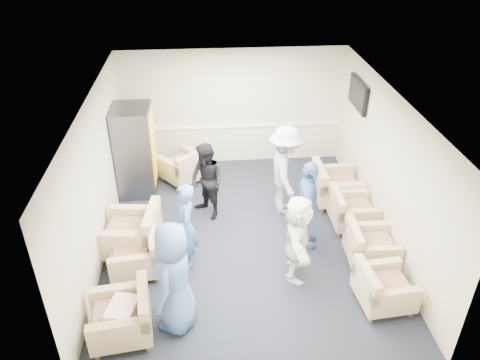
{
  "coord_description": "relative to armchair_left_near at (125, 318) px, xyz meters",
  "views": [
    {
      "loc": [
        -0.65,
        -6.87,
        5.4
      ],
      "look_at": [
        -0.07,
        0.2,
        1.12
      ],
      "focal_mm": 35.0,
      "sensor_mm": 36.0,
      "label": 1
    }
  ],
  "objects": [
    {
      "name": "ceiling",
      "position": [
        1.89,
        2.11,
        2.36
      ],
      "size": [
        6.0,
        6.0,
        0.0
      ],
      "primitive_type": "plane",
      "rotation": [
        3.14,
        0.0,
        0.0
      ],
      "color": "silver",
      "rests_on": "back_wall"
    },
    {
      "name": "vending_machine",
      "position": [
        -0.2,
        3.96,
        0.61
      ],
      "size": [
        0.77,
        0.9,
        1.89
      ],
      "color": "#53525B",
      "rests_on": "floor"
    },
    {
      "name": "person_mid_left",
      "position": [
        0.86,
        1.48,
        0.44
      ],
      "size": [
        0.43,
        0.6,
        1.55
      ],
      "primitive_type": "imported",
      "rotation": [
        0.0,
        0.0,
        -1.47
      ],
      "color": "#4466A3",
      "rests_on": "floor"
    },
    {
      "name": "person_front_left",
      "position": [
        0.73,
        0.16,
        0.55
      ],
      "size": [
        0.81,
        1.0,
        1.76
      ],
      "primitive_type": "imported",
      "rotation": [
        0.0,
        0.0,
        -1.9
      ],
      "color": "#4466A3",
      "rests_on": "floor"
    },
    {
      "name": "person_front_right",
      "position": [
        2.65,
        1.05,
        0.42
      ],
      "size": [
        0.77,
        1.48,
        1.52
      ],
      "primitive_type": "imported",
      "rotation": [
        0.0,
        0.0,
        1.33
      ],
      "color": "white",
      "rests_on": "floor"
    },
    {
      "name": "armchair_right_near",
      "position": [
        3.81,
        0.28,
        -0.03
      ],
      "size": [
        0.85,
        0.85,
        0.62
      ],
      "rotation": [
        0.0,
        0.0,
        1.66
      ],
      "color": "tan",
      "rests_on": "floor"
    },
    {
      "name": "person_back_right",
      "position": [
        2.75,
        2.92,
        0.58
      ],
      "size": [
        0.7,
        1.2,
        1.83
      ],
      "primitive_type": "imported",
      "rotation": [
        0.0,
        0.0,
        1.59
      ],
      "color": "beige",
      "rests_on": "floor"
    },
    {
      "name": "person_back_left",
      "position": [
        1.23,
        2.88,
        0.44
      ],
      "size": [
        0.92,
        0.95,
        1.54
      ],
      "primitive_type": "imported",
      "rotation": [
        0.0,
        0.0,
        -0.94
      ],
      "color": "black",
      "rests_on": "floor"
    },
    {
      "name": "armchair_right_midfar",
      "position": [
        3.92,
        2.31,
        -0.02
      ],
      "size": [
        0.8,
        0.8,
        0.64
      ],
      "rotation": [
        0.0,
        0.0,
        1.57
      ],
      "color": "tan",
      "rests_on": "floor"
    },
    {
      "name": "armchair_left_near",
      "position": [
        0.0,
        0.0,
        0.0
      ],
      "size": [
        0.94,
        0.94,
        0.67
      ],
      "rotation": [
        0.0,
        0.0,
        -1.44
      ],
      "color": "tan",
      "rests_on": "floor"
    },
    {
      "name": "right_wall",
      "position": [
        4.39,
        2.11,
        1.01
      ],
      "size": [
        0.02,
        6.0,
        2.7
      ],
      "primitive_type": "cube",
      "color": "beige",
      "rests_on": "floor"
    },
    {
      "name": "floor",
      "position": [
        1.89,
        2.11,
        -0.34
      ],
      "size": [
        6.0,
        6.0,
        0.0
      ],
      "primitive_type": "plane",
      "color": "black",
      "rests_on": "ground"
    },
    {
      "name": "backpack",
      "position": [
        0.46,
        1.61,
        -0.08
      ],
      "size": [
        0.32,
        0.24,
        0.5
      ],
      "rotation": [
        0.0,
        0.0,
        -0.12
      ],
      "color": "black",
      "rests_on": "floor"
    },
    {
      "name": "front_wall",
      "position": [
        1.89,
        -0.89,
        1.01
      ],
      "size": [
        5.0,
        0.02,
        2.7
      ],
      "primitive_type": "cube",
      "color": "beige",
      "rests_on": "floor"
    },
    {
      "name": "armchair_right_far",
      "position": [
        3.81,
        3.16,
        0.02
      ],
      "size": [
        0.9,
        0.9,
        0.71
      ],
      "rotation": [
        0.0,
        0.0,
        1.58
      ],
      "color": "tan",
      "rests_on": "floor"
    },
    {
      "name": "pillow",
      "position": [
        -0.01,
        -0.01,
        0.18
      ],
      "size": [
        0.47,
        0.56,
        0.14
      ],
      "primitive_type": "cube",
      "rotation": [
        0.0,
        0.0,
        -1.81
      ],
      "color": "white",
      "rests_on": "armchair_left_near"
    },
    {
      "name": "tv",
      "position": [
        4.33,
        3.91,
        1.71
      ],
      "size": [
        0.1,
        1.0,
        0.58
      ],
      "color": "black",
      "rests_on": "right_wall"
    },
    {
      "name": "chair_rail",
      "position": [
        1.89,
        5.09,
        0.56
      ],
      "size": [
        4.98,
        0.04,
        0.06
      ],
      "primitive_type": "cube",
      "color": "white",
      "rests_on": "back_wall"
    },
    {
      "name": "back_wall",
      "position": [
        1.89,
        5.11,
        1.01
      ],
      "size": [
        5.0,
        0.02,
        2.7
      ],
      "primitive_type": "cube",
      "color": "beige",
      "rests_on": "floor"
    },
    {
      "name": "armchair_corner",
      "position": [
        0.76,
        4.24,
        -0.01
      ],
      "size": [
        1.16,
        1.16,
        0.66
      ],
      "rotation": [
        0.0,
        0.0,
        3.83
      ],
      "color": "tan",
      "rests_on": "floor"
    },
    {
      "name": "person_mid_right",
      "position": [
        2.96,
        1.84,
        0.5
      ],
      "size": [
        0.61,
        1.05,
        1.68
      ],
      "primitive_type": "imported",
      "rotation": [
        0.0,
        0.0,
        1.35
      ],
      "color": "#4466A3",
      "rests_on": "floor"
    },
    {
      "name": "left_wall",
      "position": [
        -0.61,
        2.11,
        1.01
      ],
      "size": [
        0.02,
        6.0,
        2.7
      ],
      "primitive_type": "cube",
      "color": "beige",
      "rests_on": "floor"
    },
    {
      "name": "armchair_left_mid",
      "position": [
        0.04,
        1.34,
        -0.02
      ],
      "size": [
        0.89,
        0.89,
        0.64
      ],
      "rotation": [
        0.0,
        0.0,
        -1.45
      ],
      "color": "tan",
      "rests_on": "floor"
    },
    {
      "name": "armchair_left_far",
      "position": [
        -0.05,
        1.89,
        0.04
      ],
      "size": [
        1.04,
        1.04,
        0.75
      ],
      "rotation": [
        0.0,
        0.0,
        -1.69
      ],
      "color": "tan",
      "rests_on": "floor"
    },
    {
      "name": "armchair_right_midnear",
      "position": [
        3.93,
        1.25,
        -0.02
      ],
      "size": [
        0.83,
        0.83,
        0.64
      ],
      "rotation": [
        0.0,
        0.0,
        1.54
      ],
      "color": "tan",
      "rests_on": "floor"
    }
  ]
}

